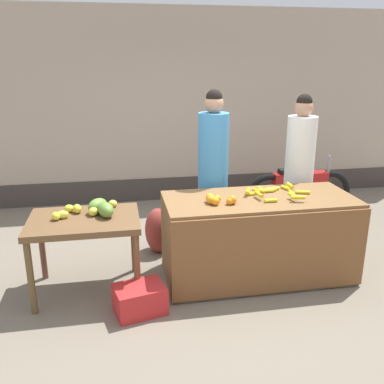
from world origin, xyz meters
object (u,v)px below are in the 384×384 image
Objects in this scene: parked_motorcycle at (299,189)px; produce_sack at (158,230)px; vendor_woman_white_shirt at (299,172)px; produce_crate at (140,299)px; vendor_woman_blue_shirt at (213,174)px.

produce_sack is (-2.15, -0.86, -0.13)m from parked_motorcycle.
vendor_woman_white_shirt is at bearing -116.36° from parked_motorcycle.
parked_motorcycle is 3.23m from produce_crate.
produce_crate is (-1.98, -1.17, -0.79)m from vendor_woman_white_shirt.
produce_sack is at bearing 170.88° from vendor_woman_blue_shirt.
vendor_woman_white_shirt is at bearing 1.91° from vendor_woman_blue_shirt.
parked_motorcycle is 2.97× the size of produce_sack.
produce_crate is (-0.93, -1.14, -0.83)m from vendor_woman_blue_shirt.
vendor_woman_white_shirt is (1.06, 0.04, -0.04)m from vendor_woman_blue_shirt.
vendor_woman_blue_shirt reaches higher than vendor_woman_white_shirt.
produce_crate is at bearing -139.39° from parked_motorcycle.
produce_sack is at bearing 76.64° from produce_crate.
produce_sack reaches higher than produce_crate.
vendor_woman_white_shirt reaches higher than produce_crate.
vendor_woman_blue_shirt reaches higher than parked_motorcycle.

